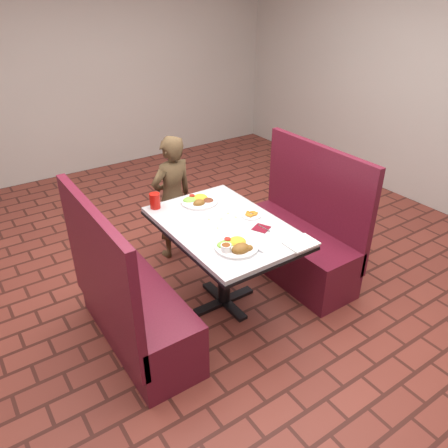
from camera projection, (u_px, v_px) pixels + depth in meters
The scene contains 15 objects.
room at pixel (224, 61), 2.71m from camera, with size 7.00×7.04×2.82m.
dining_table at pixel (224, 235), 3.33m from camera, with size 0.81×1.21×0.75m.
booth_bench_left at pixel (131, 307), 3.09m from camera, with size 0.47×1.20×1.17m.
booth_bench_right at pixel (298, 241), 3.88m from camera, with size 0.47×1.20×1.17m.
diner_person at pixel (173, 198), 4.03m from camera, with size 0.43×0.28×1.19m, color brown.
near_dinner_plate at pixel (236, 244), 2.97m from camera, with size 0.30×0.30×0.09m.
far_dinner_plate at pixel (199, 199), 3.59m from camera, with size 0.30×0.30×0.08m.
plantain_plate at pixel (251, 215), 3.39m from camera, with size 0.16×0.16×0.02m.
maroon_napkin at pixel (261, 228), 3.22m from camera, with size 0.11×0.11×0.00m, color maroon.
spoon_utensil at pixel (264, 228), 3.22m from camera, with size 0.01×0.13×0.00m, color silver.
red_tumbler at pixel (155, 201), 3.48m from camera, with size 0.08×0.08×0.13m, color red.
paper_napkin at pixel (301, 243), 3.03m from camera, with size 0.22×0.17×0.01m, color white.
knife_utensil at pixel (253, 246), 2.98m from camera, with size 0.01×0.19×0.00m, color silver.
fork_utensil at pixel (243, 246), 2.99m from camera, with size 0.01×0.14×0.00m, color silver.
lettuce_shreds at pixel (224, 219), 3.34m from camera, with size 0.28×0.32×0.00m, color #90B648, non-canonical shape.
Camera 1 is at (-1.61, -2.36, 2.35)m, focal length 35.00 mm.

